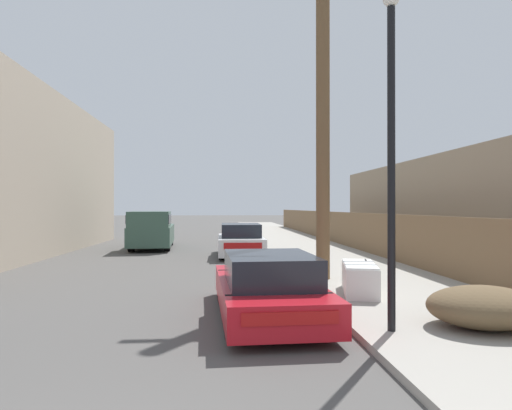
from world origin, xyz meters
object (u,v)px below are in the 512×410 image
at_px(discarded_fridge, 359,278).
at_px(street_lamp, 391,135).
at_px(brush_pile, 484,307).
at_px(parked_sports_car_red, 268,287).
at_px(car_parked_mid, 240,241).
at_px(pickup_truck, 152,230).
at_px(utility_pole, 323,105).

xyz_separation_m(discarded_fridge, street_lamp, (-0.43, -3.02, 2.67)).
height_order(discarded_fridge, brush_pile, discarded_fridge).
relative_size(parked_sports_car_red, car_parked_mid, 1.07).
bearing_deg(discarded_fridge, parked_sports_car_red, -132.67).
bearing_deg(car_parked_mid, street_lamp, -81.28).
distance_m(pickup_truck, utility_pole, 12.49).
bearing_deg(discarded_fridge, brush_pile, -57.31).
relative_size(street_lamp, brush_pile, 2.95).
bearing_deg(brush_pile, discarded_fridge, 110.40).
bearing_deg(parked_sports_car_red, brush_pile, -25.81).
relative_size(discarded_fridge, parked_sports_car_red, 0.42).
distance_m(street_lamp, brush_pile, 3.08).
bearing_deg(parked_sports_car_red, car_parked_mid, 87.77).
height_order(car_parked_mid, street_lamp, street_lamp).
bearing_deg(car_parked_mid, brush_pile, -74.16).
bearing_deg(street_lamp, utility_pole, 89.13).
height_order(car_parked_mid, brush_pile, car_parked_mid).
bearing_deg(utility_pole, car_parked_mid, 105.64).
xyz_separation_m(parked_sports_car_red, brush_pile, (3.28, -1.41, -0.10)).
bearing_deg(pickup_truck, brush_pile, 112.33).
distance_m(discarded_fridge, parked_sports_car_red, 2.67).
relative_size(discarded_fridge, utility_pole, 0.21).
xyz_separation_m(pickup_truck, street_lamp, (5.94, -15.33, 2.21)).
height_order(pickup_truck, utility_pole, utility_pole).
xyz_separation_m(car_parked_mid, utility_pole, (1.90, -6.79, 4.07)).
height_order(street_lamp, brush_pile, street_lamp).
distance_m(car_parked_mid, utility_pole, 8.14).
bearing_deg(brush_pile, parked_sports_car_red, 156.79).
bearing_deg(parked_sports_car_red, pickup_truck, 104.21).
distance_m(parked_sports_car_red, brush_pile, 3.57).
distance_m(car_parked_mid, pickup_truck, 5.40).
distance_m(car_parked_mid, street_lamp, 12.25).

